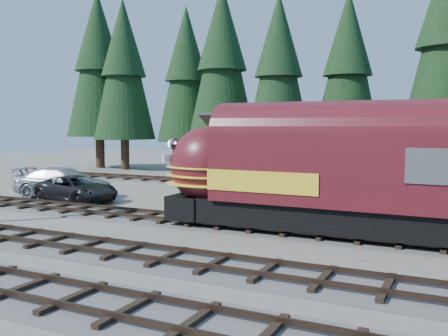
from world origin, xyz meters
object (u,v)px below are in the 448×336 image
at_px(locomotive, 325,177).
at_px(pickup_truck_a, 77,189).
at_px(caboose, 293,157).
at_px(depot, 331,156).
at_px(pickup_truck_b, 64,183).

xyz_separation_m(locomotive, pickup_truck_a, (-15.97, 2.76, -1.71)).
distance_m(caboose, pickup_truck_a, 15.04).
relative_size(depot, locomotive, 0.82).
distance_m(caboose, pickup_truck_b, 15.74).
bearing_deg(locomotive, pickup_truck_a, 170.20).
height_order(caboose, pickup_truck_a, caboose).
relative_size(depot, caboose, 1.45).
bearing_deg(caboose, locomotive, -66.44).
xyz_separation_m(depot, locomotive, (1.40, -6.50, -0.48)).
bearing_deg(depot, caboose, 122.07).
bearing_deg(pickup_truck_a, locomotive, -91.48).
relative_size(depot, pickup_truck_a, 2.30).
bearing_deg(pickup_truck_a, caboose, -32.95).
xyz_separation_m(locomotive, pickup_truck_b, (-17.91, 3.69, -1.54)).
xyz_separation_m(pickup_truck_a, pickup_truck_b, (-1.94, 0.93, 0.17)).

